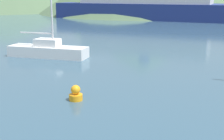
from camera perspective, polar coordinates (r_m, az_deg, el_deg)
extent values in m
cube|color=white|center=(22.34, -11.63, 3.32)|extent=(5.68, 1.68, 0.75)
cube|color=white|center=(22.24, -11.71, 4.94)|extent=(1.72, 1.10, 0.53)
cylinder|color=#BCBCC1|center=(21.79, -11.08, 12.37)|extent=(0.12, 0.12, 6.26)
cylinder|color=#BCBCC1|center=(22.56, -13.70, 6.59)|extent=(2.54, 0.18, 0.10)
cube|color=navy|center=(54.55, 6.10, 10.65)|extent=(31.42, 9.69, 2.64)
cylinder|color=orange|center=(13.21, -6.63, -4.96)|extent=(0.57, 0.57, 0.26)
sphere|color=orange|center=(13.11, -6.67, -3.61)|extent=(0.40, 0.40, 0.40)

